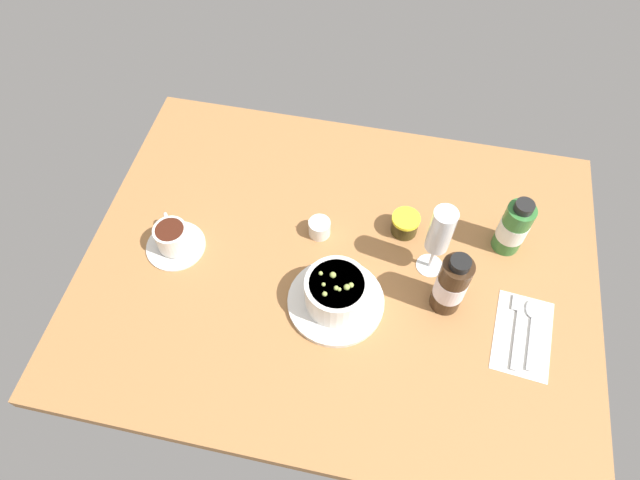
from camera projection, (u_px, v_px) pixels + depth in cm
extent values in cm
cube|color=#9E6B3D|center=(339.00, 268.00, 119.56)|extent=(110.00, 84.00, 3.00)
cylinder|color=silver|center=(336.00, 302.00, 112.79)|extent=(19.97, 19.97, 1.20)
cylinder|color=silver|center=(336.00, 292.00, 109.24)|extent=(12.78, 12.78, 7.29)
cylinder|color=beige|center=(337.00, 285.00, 106.85)|extent=(10.99, 10.99, 1.60)
sphere|color=#90A44C|center=(336.00, 288.00, 105.49)|extent=(0.98, 0.98, 0.98)
sphere|color=#90A44C|center=(347.00, 287.00, 105.59)|extent=(1.24, 1.24, 1.24)
sphere|color=#90A44C|center=(351.00, 285.00, 105.84)|extent=(1.09, 1.09, 1.09)
sphere|color=#90A44C|center=(323.00, 284.00, 105.92)|extent=(0.81, 0.81, 0.81)
sphere|color=#90A44C|center=(335.00, 275.00, 107.02)|extent=(1.28, 1.28, 1.28)
sphere|color=#90A44C|center=(339.00, 289.00, 105.33)|extent=(0.82, 0.82, 0.82)
sphere|color=#90A44C|center=(321.00, 273.00, 107.27)|extent=(0.87, 0.87, 0.87)
sphere|color=#90A44C|center=(325.00, 294.00, 104.79)|extent=(1.02, 1.02, 1.02)
cube|color=silver|center=(523.00, 335.00, 109.24)|extent=(12.72, 18.75, 0.30)
cube|color=silver|center=(517.00, 338.00, 108.51)|extent=(2.48, 14.05, 0.50)
cube|color=silver|center=(518.00, 303.00, 112.67)|extent=(2.52, 3.79, 0.40)
cube|color=silver|center=(531.00, 340.00, 108.20)|extent=(2.19, 13.04, 0.50)
ellipsoid|color=silver|center=(532.00, 309.00, 111.89)|extent=(2.40, 4.00, 0.60)
cylinder|color=silver|center=(176.00, 245.00, 120.49)|extent=(13.00, 13.00, 0.90)
cylinder|color=silver|center=(172.00, 237.00, 117.69)|extent=(7.23, 7.23, 5.78)
cylinder|color=#421B10|center=(170.00, 231.00, 115.69)|extent=(6.14, 6.14, 1.00)
torus|color=silver|center=(167.00, 220.00, 119.79)|extent=(2.64, 3.45, 3.60)
cylinder|color=silver|center=(320.00, 228.00, 121.12)|extent=(4.84, 4.84, 4.06)
cone|color=silver|center=(310.00, 222.00, 120.06)|extent=(2.31, 1.71, 2.35)
cylinder|color=white|center=(429.00, 265.00, 117.99)|extent=(5.79, 5.79, 0.40)
cylinder|color=white|center=(433.00, 255.00, 114.56)|extent=(0.80, 0.80, 7.77)
cylinder|color=white|center=(441.00, 230.00, 106.63)|extent=(4.85, 4.85, 11.16)
cylinder|color=#F5E9BF|center=(440.00, 235.00, 108.04)|extent=(3.98, 3.98, 6.70)
cylinder|color=#332C10|center=(405.00, 225.00, 121.46)|extent=(5.94, 5.94, 4.15)
cylinder|color=yellow|center=(406.00, 219.00, 119.39)|extent=(6.23, 6.23, 0.80)
cylinder|color=#382314|center=(451.00, 285.00, 107.05)|extent=(6.12, 6.12, 15.02)
cylinder|color=silver|center=(451.00, 286.00, 107.31)|extent=(6.25, 6.25, 5.71)
cylinder|color=black|center=(460.00, 263.00, 100.02)|extent=(3.98, 3.98, 1.76)
cylinder|color=#337233|center=(513.00, 228.00, 115.57)|extent=(6.02, 6.02, 13.19)
cylinder|color=white|center=(513.00, 229.00, 115.79)|extent=(6.14, 6.14, 5.01)
cylinder|color=black|center=(524.00, 207.00, 109.28)|extent=(3.91, 3.91, 1.82)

